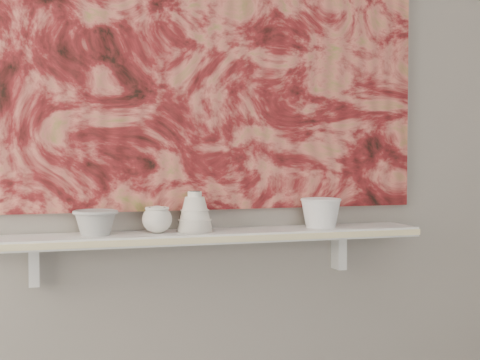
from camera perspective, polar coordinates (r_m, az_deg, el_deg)
name	(u,v)px	position (r m, az deg, el deg)	size (l,w,h in m)	color
wall_back	(194,96)	(2.13, -3.92, 7.18)	(3.60, 3.60, 0.00)	gray
shelf	(202,236)	(2.04, -3.28, -4.82)	(1.40, 0.18, 0.03)	silver
shelf_stripe	(209,240)	(1.95, -2.62, -5.14)	(1.40, 0.01, 0.02)	beige
bracket_left	(34,265)	(2.06, -17.18, -6.97)	(0.03, 0.06, 0.12)	silver
bracket_right	(339,251)	(2.28, 8.43, -6.02)	(0.03, 0.06, 0.12)	silver
painting	(195,34)	(2.14, -3.85, 12.29)	(1.50, 0.03, 1.10)	maroon
house_motif	(328,134)	(2.24, 7.52, 3.89)	(0.09, 0.00, 0.08)	black
bowl_grey	(95,222)	(1.99, -12.23, -3.53)	(0.13, 0.13, 0.08)	#9C9C9A
cup_cream	(157,219)	(2.01, -7.09, -3.36)	(0.09, 0.09, 0.08)	silver
bell_vessel	(195,211)	(2.03, -3.88, -2.70)	(0.11, 0.11, 0.12)	silver
bowl_white	(321,213)	(2.17, 6.91, -2.77)	(0.13, 0.13, 0.10)	silver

